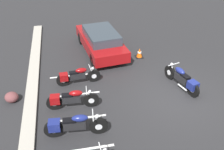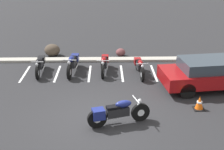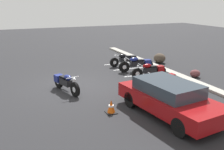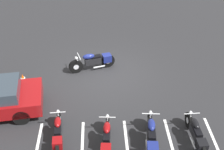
# 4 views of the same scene
# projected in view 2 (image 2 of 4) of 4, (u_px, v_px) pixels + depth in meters

# --- Properties ---
(ground) EXTENTS (60.00, 60.00, 0.00)m
(ground) POSITION_uv_depth(u_px,v_px,m) (100.00, 117.00, 11.00)
(ground) COLOR #262628
(motorcycle_navy_featured) EXTENTS (2.14, 0.88, 0.86)m
(motorcycle_navy_featured) POSITION_uv_depth(u_px,v_px,m) (116.00, 112.00, 10.40)
(motorcycle_navy_featured) COLOR black
(motorcycle_navy_featured) RESTS_ON ground
(parked_bike_0) EXTENTS (0.57, 2.01, 0.79)m
(parked_bike_0) POSITION_uv_depth(u_px,v_px,m) (40.00, 64.00, 14.80)
(parked_bike_0) COLOR black
(parked_bike_0) RESTS_ON ground
(parked_bike_1) EXTENTS (0.62, 2.20, 0.87)m
(parked_bike_1) POSITION_uv_depth(u_px,v_px,m) (73.00, 63.00, 14.89)
(parked_bike_1) COLOR black
(parked_bike_1) RESTS_ON ground
(parked_bike_2) EXTENTS (0.58, 2.05, 0.81)m
(parked_bike_2) POSITION_uv_depth(u_px,v_px,m) (104.00, 63.00, 14.92)
(parked_bike_2) COLOR black
(parked_bike_2) RESTS_ON ground
(parked_bike_3) EXTENTS (0.56, 1.98, 0.78)m
(parked_bike_3) POSITION_uv_depth(u_px,v_px,m) (139.00, 66.00, 14.60)
(parked_bike_3) COLOR black
(parked_bike_3) RESTS_ON ground
(car_red) EXTENTS (4.49, 2.31, 1.29)m
(car_red) POSITION_uv_depth(u_px,v_px,m) (212.00, 73.00, 13.09)
(car_red) COLOR black
(car_red) RESTS_ON ground
(concrete_curb) EXTENTS (18.00, 0.50, 0.12)m
(concrete_curb) POSITION_uv_depth(u_px,v_px,m) (102.00, 60.00, 16.51)
(concrete_curb) COLOR #A8A399
(concrete_curb) RESTS_ON ground
(landscape_rock_0) EXTENTS (0.70, 0.72, 0.42)m
(landscape_rock_0) POSITION_uv_depth(u_px,v_px,m) (121.00, 52.00, 17.17)
(landscape_rock_0) COLOR brown
(landscape_rock_0) RESTS_ON ground
(landscape_rock_1) EXTENTS (1.12, 1.10, 0.66)m
(landscape_rock_1) POSITION_uv_depth(u_px,v_px,m) (52.00, 50.00, 17.16)
(landscape_rock_1) COLOR #473C31
(landscape_rock_1) RESTS_ON ground
(traffic_cone) EXTENTS (0.40, 0.40, 0.52)m
(traffic_cone) POSITION_uv_depth(u_px,v_px,m) (199.00, 103.00, 11.48)
(traffic_cone) COLOR black
(traffic_cone) RESTS_ON ground
(stall_line_0) EXTENTS (0.10, 2.10, 0.00)m
(stall_line_0) POSITION_uv_depth(u_px,v_px,m) (25.00, 74.00, 14.80)
(stall_line_0) COLOR white
(stall_line_0) RESTS_ON ground
(stall_line_1) EXTENTS (0.10, 2.10, 0.00)m
(stall_line_1) POSITION_uv_depth(u_px,v_px,m) (57.00, 74.00, 14.82)
(stall_line_1) COLOR white
(stall_line_1) RESTS_ON ground
(stall_line_2) EXTENTS (0.10, 2.10, 0.00)m
(stall_line_2) POSITION_uv_depth(u_px,v_px,m) (90.00, 73.00, 14.85)
(stall_line_2) COLOR white
(stall_line_2) RESTS_ON ground
(stall_line_3) EXTENTS (0.10, 2.10, 0.00)m
(stall_line_3) POSITION_uv_depth(u_px,v_px,m) (122.00, 73.00, 14.88)
(stall_line_3) COLOR white
(stall_line_3) RESTS_ON ground
(stall_line_4) EXTENTS (0.10, 2.10, 0.00)m
(stall_line_4) POSITION_uv_depth(u_px,v_px,m) (154.00, 73.00, 14.91)
(stall_line_4) COLOR white
(stall_line_4) RESTS_ON ground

